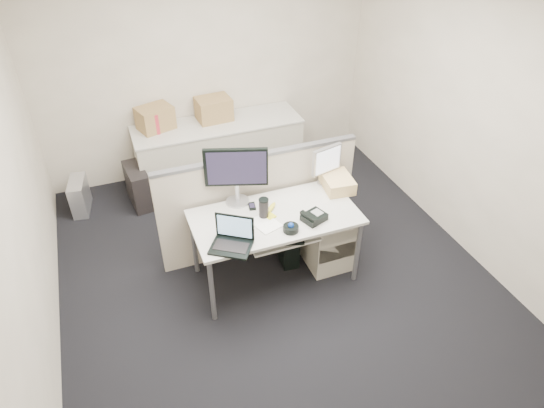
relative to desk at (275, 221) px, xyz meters
name	(u,v)px	position (x,y,z in m)	size (l,w,h in m)	color
floor	(275,275)	(0.00, 0.00, -0.67)	(4.00, 4.50, 0.01)	black
wall_back	(206,65)	(0.00, 2.25, 0.69)	(4.00, 0.02, 2.70)	beige
wall_front	(447,383)	(0.00, -2.25, 0.69)	(4.00, 0.02, 2.70)	beige
wall_left	(10,207)	(-2.00, 0.00, 0.69)	(0.02, 4.50, 2.70)	beige
wall_right	(474,118)	(2.00, 0.00, 0.69)	(0.02, 4.50, 2.70)	beige
desk	(275,221)	(0.00, 0.00, 0.00)	(1.50, 0.75, 0.73)	beige
keyboard_tray	(282,237)	(0.00, -0.18, -0.04)	(0.62, 0.32, 0.02)	beige
drawer_pedestal	(325,233)	(0.55, 0.05, -0.34)	(0.40, 0.55, 0.65)	beige
cubicle_partition	(259,205)	(0.00, 0.45, -0.11)	(2.00, 0.06, 1.10)	#BBAF98
back_counter	(219,151)	(0.00, 1.93, -0.30)	(2.00, 0.60, 0.72)	beige
monitor_main	(236,176)	(-0.25, 0.32, 0.35)	(0.57, 0.22, 0.57)	black
monitor_small	(326,166)	(0.65, 0.32, 0.26)	(0.32, 0.16, 0.40)	#B7B7BC
laptop	(230,236)	(-0.50, -0.28, 0.19)	(0.33, 0.25, 0.25)	black
trackball	(291,228)	(0.05, -0.25, 0.09)	(0.14, 0.14, 0.05)	black
desk_phone	(314,217)	(0.30, -0.18, 0.10)	(0.20, 0.16, 0.06)	black
paper_stack	(266,223)	(-0.12, -0.08, 0.07)	(0.20, 0.25, 0.01)	white
sticky_pad	(270,216)	(-0.05, 0.00, 0.07)	(0.09, 0.09, 0.01)	yellow
travel_mug	(264,209)	(-0.10, 0.02, 0.16)	(0.09, 0.09, 0.18)	black
banana	(271,208)	(0.00, 0.10, 0.09)	(0.18, 0.04, 0.04)	gold
cellphone	(252,206)	(-0.15, 0.20, 0.07)	(0.06, 0.11, 0.02)	black
manila_folders	(337,183)	(0.72, 0.20, 0.13)	(0.26, 0.34, 0.13)	#D8C173
keyboard	(280,239)	(-0.04, -0.22, -0.02)	(0.42, 0.15, 0.02)	black
pc_tower_desk	(286,243)	(0.20, 0.20, -0.48)	(0.16, 0.40, 0.37)	black
pc_tower_spare_dark	(138,186)	(-1.05, 1.69, -0.43)	(0.20, 0.50, 0.47)	black
pc_tower_spare_silver	(80,196)	(-1.70, 1.80, -0.47)	(0.16, 0.41, 0.38)	#B7B7BC
cardboard_box_left	(155,119)	(-0.70, 2.05, 0.20)	(0.39, 0.29, 0.29)	#A77E4F
cardboard_box_right	(214,110)	(0.00, 2.05, 0.20)	(0.40, 0.31, 0.29)	#A77E4F
red_binder	(153,121)	(-0.73, 2.03, 0.19)	(0.07, 0.28, 0.26)	#BB2A36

